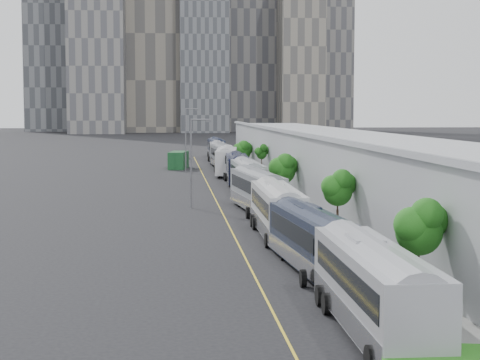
{
  "coord_description": "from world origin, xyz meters",
  "views": [
    {
      "loc": [
        -6.25,
        -26.0,
        9.48
      ],
      "look_at": [
        0.17,
        47.54,
        3.0
      ],
      "focal_mm": 60.0,
      "sensor_mm": 36.0,
      "label": 1
    }
  ],
  "objects": [
    {
      "name": "bus_3",
      "position": [
        1.81,
        47.93,
        1.66
      ],
      "size": [
        4.01,
        13.61,
        3.92
      ],
      "rotation": [
        0.0,
        0.0,
        0.1
      ],
      "color": "gray",
      "rests_on": "ground"
    },
    {
      "name": "bus_0",
      "position": [
        2.26,
        6.56,
        1.66
      ],
      "size": [
        2.99,
        13.49,
        3.94
      ],
      "rotation": [
        0.0,
        0.0,
        -0.01
      ],
      "color": "#9B9CA5",
      "rests_on": "ground"
    },
    {
      "name": "shipping_container",
      "position": [
        -4.93,
        103.37,
        1.38
      ],
      "size": [
        3.5,
        6.95,
        2.76
      ],
      "primitive_type": "cube",
      "rotation": [
        0.0,
        0.0,
        -0.16
      ],
      "color": "#133F1E",
      "rests_on": "ground"
    },
    {
      "name": "bus_7",
      "position": [
        2.29,
        104.1,
        1.66
      ],
      "size": [
        3.36,
        13.53,
        3.92
      ],
      "rotation": [
        0.0,
        0.0,
        0.05
      ],
      "color": "gray",
      "rests_on": "ground"
    },
    {
      "name": "street_lamp_near",
      "position": [
        -4.06,
        50.98,
        5.01
      ],
      "size": [
        2.04,
        0.22,
        8.64
      ],
      "color": "#59595E",
      "rests_on": "ground"
    },
    {
      "name": "bus_1",
      "position": [
        2.06,
        20.34,
        1.55
      ],
      "size": [
        3.56,
        12.74,
        3.68
      ],
      "rotation": [
        0.0,
        0.0,
        0.08
      ],
      "color": "black",
      "rests_on": "ground"
    },
    {
      "name": "sidewalk",
      "position": [
        9.0,
        55.0,
        0.06
      ],
      "size": [
        10.0,
        170.0,
        0.12
      ],
      "primitive_type": "cube",
      "color": "gray",
      "rests_on": "ground"
    },
    {
      "name": "bus_5",
      "position": [
        2.39,
        76.8,
        1.63
      ],
      "size": [
        3.24,
        13.28,
        3.85
      ],
      "rotation": [
        0.0,
        0.0,
        -0.04
      ],
      "color": "black",
      "rests_on": "ground"
    },
    {
      "name": "bus_9",
      "position": [
        2.78,
        131.59,
        1.66
      ],
      "size": [
        2.99,
        13.49,
        3.94
      ],
      "rotation": [
        0.0,
        0.0,
        0.01
      ],
      "color": "#161D33",
      "rests_on": "ground"
    },
    {
      "name": "tree_4",
      "position": [
        5.37,
        102.99,
        3.1
      ],
      "size": [
        2.86,
        2.86,
        4.54
      ],
      "color": "black",
      "rests_on": "ground"
    },
    {
      "name": "bus_8",
      "position": [
        2.15,
        117.22,
        1.62
      ],
      "size": [
        3.33,
        13.28,
        3.85
      ],
      "rotation": [
        0.0,
        0.0,
        -0.05
      ],
      "color": "#94959D",
      "rests_on": "ground"
    },
    {
      "name": "depot",
      "position": [
        12.99,
        55.0,
        3.51
      ],
      "size": [
        12.45,
        160.4,
        7.2
      ],
      "color": "gray",
      "rests_on": "ground"
    },
    {
      "name": "suv",
      "position": [
        -4.28,
        129.96,
        0.72
      ],
      "size": [
        2.85,
        5.39,
        1.45
      ],
      "primitive_type": "imported",
      "rotation": [
        0.0,
        0.0,
        -0.09
      ],
      "color": "black",
      "rests_on": "ground"
    },
    {
      "name": "tree_3",
      "position": [
        6.09,
        81.64,
        3.64
      ],
      "size": [
        1.42,
        1.42,
        4.43
      ],
      "color": "black",
      "rests_on": "ground"
    },
    {
      "name": "street_lamp_far",
      "position": [
        -3.72,
        95.54,
        5.57
      ],
      "size": [
        2.04,
        0.22,
        9.74
      ],
      "color": "#59595E",
      "rests_on": "ground"
    },
    {
      "name": "skyline",
      "position": [
        -2.9,
        324.16,
        50.85
      ],
      "size": [
        145.0,
        64.0,
        120.0
      ],
      "color": "slate",
      "rests_on": "ground"
    },
    {
      "name": "tree_2",
      "position": [
        5.43,
        56.66,
        3.53
      ],
      "size": [
        2.75,
        2.75,
        4.91
      ],
      "color": "black",
      "rests_on": "ground"
    },
    {
      "name": "lane_line",
      "position": [
        -1.5,
        55.0,
        0.01
      ],
      "size": [
        0.12,
        160.0,
        0.02
      ],
      "primitive_type": "cube",
      "color": "gold",
      "rests_on": "ground"
    },
    {
      "name": "tree_0",
      "position": [
        5.65,
        11.25,
        3.95
      ],
      "size": [
        2.29,
        2.29,
        5.12
      ],
      "color": "black",
      "rests_on": "ground"
    },
    {
      "name": "tree_1",
      "position": [
        5.73,
        30.42,
        3.93
      ],
      "size": [
        2.13,
        2.13,
        5.03
      ],
      "color": "black",
      "rests_on": "ground"
    },
    {
      "name": "bus_2",
      "position": [
        1.7,
        33.01,
        1.67
      ],
      "size": [
        3.0,
        13.52,
        3.94
      ],
      "rotation": [
        0.0,
        0.0,
        -0.01
      ],
      "color": "silver",
      "rests_on": "ground"
    },
    {
      "name": "bus_6",
      "position": [
        1.93,
        90.4,
        1.73
      ],
      "size": [
        4.16,
        14.2,
        4.09
      ],
      "rotation": [
        0.0,
        0.0,
        -0.1
      ],
      "color": "silver",
      "rests_on": "ground"
    },
    {
      "name": "bus_4",
      "position": [
        2.4,
        63.42,
        1.63
      ],
      "size": [
        2.94,
        13.24,
        3.86
      ],
      "rotation": [
        0.0,
        0.0,
        0.01
      ],
      "color": "#A2A5AC",
      "rests_on": "ground"
    }
  ]
}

